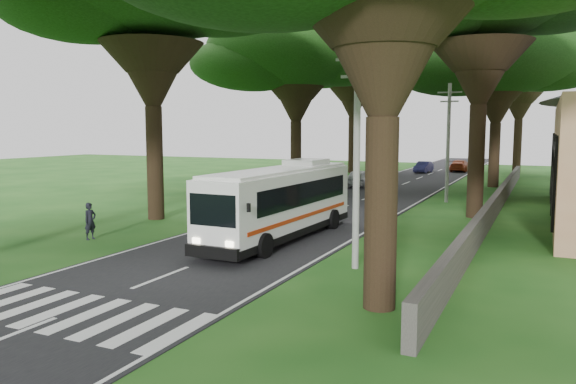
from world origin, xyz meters
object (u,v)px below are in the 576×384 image
at_px(pole_far, 480,137).
at_px(pole_mid, 448,141).
at_px(distant_car_c, 460,166).
at_px(pole_near, 357,152).
at_px(distant_car_a, 359,178).
at_px(coach_bus, 282,201).
at_px(pedestrian, 90,221).
at_px(distant_car_b, 424,167).

bearing_deg(pole_far, pole_mid, -90.00).
xyz_separation_m(pole_far, distant_car_c, (-3.00, 8.60, -3.47)).
relative_size(pole_near, pole_far, 1.00).
distance_m(pole_near, pole_mid, 20.00).
bearing_deg(distant_car_c, distant_car_a, 77.53).
xyz_separation_m(pole_near, pole_mid, (0.00, 20.00, 0.00)).
bearing_deg(coach_bus, pole_mid, 75.68).
bearing_deg(pole_near, distant_car_a, 107.30).
height_order(distant_car_c, pedestrian, pedestrian).
bearing_deg(distant_car_b, coach_bus, -83.21).
height_order(pole_far, pedestrian, pole_far).
bearing_deg(pedestrian, distant_car_a, -2.53).
bearing_deg(pole_far, distant_car_c, 109.22).
distance_m(pole_near, pedestrian, 12.96).
xyz_separation_m(coach_bus, pedestrian, (-7.83, -3.69, -0.89)).
relative_size(coach_bus, distant_car_a, 2.55).
xyz_separation_m(pole_mid, pole_far, (0.00, 20.00, 0.00)).
distance_m(pole_far, distant_car_b, 8.98).
bearing_deg(coach_bus, pedestrian, -152.95).
height_order(coach_bus, distant_car_c, coach_bus).
bearing_deg(pedestrian, distant_car_b, -1.72).
bearing_deg(pedestrian, pole_mid, -26.23).
bearing_deg(pole_near, pole_far, 90.00).
distance_m(coach_bus, distant_car_c, 44.91).
distance_m(distant_car_c, pedestrian, 49.49).
xyz_separation_m(distant_car_a, distant_car_b, (1.97, 17.79, -0.10)).
bearing_deg(pole_mid, coach_bus, -106.11).
distance_m(coach_bus, distant_car_a, 23.88).
height_order(pole_mid, distant_car_a, pole_mid).
relative_size(pole_near, distant_car_b, 2.09).
bearing_deg(coach_bus, distant_car_a, 100.95).
xyz_separation_m(distant_car_c, pedestrian, (-9.53, -48.56, 0.14)).
bearing_deg(distant_car_a, distant_car_c, -111.27).
distance_m(pole_far, pedestrian, 42.01).
relative_size(pole_far, distant_car_a, 1.86).
height_order(pole_near, distant_car_c, pole_near).
height_order(distant_car_a, pedestrian, pedestrian).
bearing_deg(pole_mid, pole_near, -90.00).
relative_size(pole_far, distant_car_b, 2.09).
xyz_separation_m(pole_mid, distant_car_a, (-8.50, 7.29, -3.42)).
relative_size(pole_far, pedestrian, 4.75).
bearing_deg(coach_bus, distant_car_b, 94.31).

